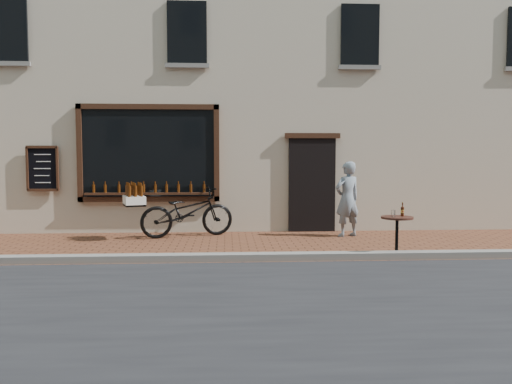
{
  "coord_description": "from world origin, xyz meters",
  "views": [
    {
      "loc": [
        -0.1,
        -8.19,
        1.76
      ],
      "look_at": [
        0.44,
        1.2,
        1.1
      ],
      "focal_mm": 35.0,
      "sensor_mm": 36.0,
      "label": 1
    }
  ],
  "objects": [
    {
      "name": "bistro_table",
      "position": [
        2.88,
        0.35,
        0.51
      ],
      "size": [
        0.56,
        0.56,
        0.96
      ],
      "color": "black",
      "rests_on": "ground"
    },
    {
      "name": "cargo_bicycle",
      "position": [
        -1.02,
        2.82,
        0.56
      ],
      "size": [
        2.48,
        1.38,
        1.17
      ],
      "rotation": [
        0.0,
        0.0,
        1.89
      ],
      "color": "black",
      "rests_on": "ground"
    },
    {
      "name": "ground",
      "position": [
        0.0,
        0.0,
        0.0
      ],
      "size": [
        90.0,
        90.0,
        0.0
      ],
      "primitive_type": "plane",
      "color": "brown",
      "rests_on": "ground"
    },
    {
      "name": "pedestrian",
      "position": [
        2.56,
        2.68,
        0.83
      ],
      "size": [
        0.71,
        0.6,
        1.66
      ],
      "primitive_type": "imported",
      "rotation": [
        0.0,
        0.0,
        3.52
      ],
      "color": "gray",
      "rests_on": "ground"
    },
    {
      "name": "kerb",
      "position": [
        0.0,
        0.2,
        0.06
      ],
      "size": [
        90.0,
        0.25,
        0.12
      ],
      "primitive_type": "cube",
      "color": "slate",
      "rests_on": "ground"
    },
    {
      "name": "shop_building",
      "position": [
        0.0,
        6.5,
        5.0
      ],
      "size": [
        28.0,
        6.2,
        10.0
      ],
      "color": "#C6B39C",
      "rests_on": "ground"
    }
  ]
}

